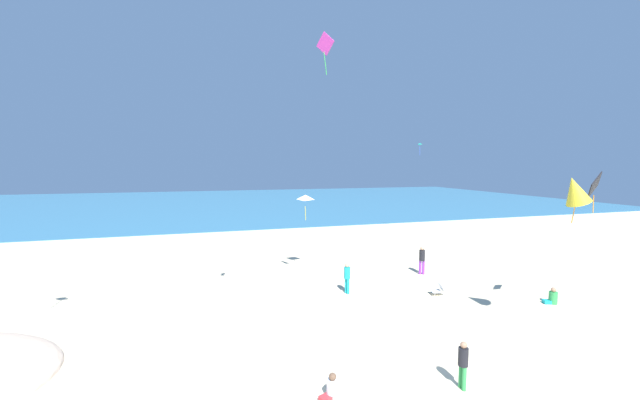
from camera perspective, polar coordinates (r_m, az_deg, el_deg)
The scene contains 14 objects.
ground_plane at distance 22.52m, azimuth -2.09°, elevation -11.56°, with size 120.00×120.00×0.00m, color beige.
ocean_water at distance 67.40m, azimuth -11.79°, elevation -0.24°, with size 120.00×60.00×0.05m, color teal.
beach_chair_near_camera at distance 20.04m, azimuth 18.08°, elevation -13.16°, with size 0.76×0.67×0.61m.
cooler_box at distance 15.88m, azimuth -37.56°, elevation -19.70°, with size 0.60×0.62×0.27m.
person_0 at distance 12.43m, azimuth 21.51°, elevation -22.53°, with size 0.30×0.30×1.45m.
person_1 at distance 11.60m, azimuth 1.81°, elevation -27.55°, with size 0.66×0.51×0.74m.
person_2 at distance 21.13m, azimuth 32.62°, elevation -12.77°, with size 0.70×0.53×0.79m.
person_3 at distance 23.12m, azimuth 15.70°, elevation -8.78°, with size 0.46×0.46×1.71m.
person_4 at distance 19.14m, azimuth 4.27°, elevation -11.81°, with size 0.38×0.38×1.59m.
kite_white at distance 21.70m, azimuth -2.33°, elevation 0.43°, with size 1.01×0.93×1.58m.
kite_black at distance 18.22m, azimuth 37.13°, elevation 1.84°, with size 1.04×0.57×1.67m.
kite_magenta at distance 15.75m, azimuth 0.83°, elevation 23.20°, with size 0.53×0.78×1.65m.
kite_teal at distance 35.40m, azimuth 15.39°, elevation 8.44°, with size 0.39×0.32×1.18m.
kite_yellow at distance 15.62m, azimuth 35.13°, elevation 1.25°, with size 1.23×1.00×1.76m.
Camera 1 is at (-5.30, -10.87, 6.60)m, focal length 20.41 mm.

